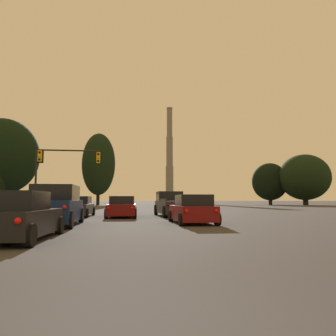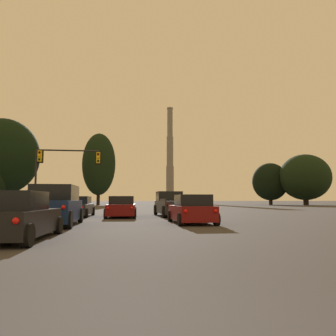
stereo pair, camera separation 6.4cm
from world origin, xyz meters
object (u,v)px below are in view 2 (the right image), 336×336
object	(u,v)px
hatchback_right_lane_second	(192,210)
suv_left_lane_second	(55,206)
hatchback_left_lane_third	(15,218)
traffic_light_overhead_left	(59,164)
sedan_center_lane_front	(122,207)
pickup_truck_right_lane_front	(172,205)
sedan_left_lane_front	(77,207)
smokestack	(170,164)

from	to	relation	value
hatchback_right_lane_second	suv_left_lane_second	world-z (taller)	suv_left_lane_second
hatchback_left_lane_third	traffic_light_overhead_left	bearing A→B (deg)	99.89
sedan_center_lane_front	suv_left_lane_second	xyz separation A→B (m)	(-2.96, -6.92, 0.23)
hatchback_left_lane_third	traffic_light_overhead_left	xyz separation A→B (m)	(-3.05, 20.93, 3.85)
hatchback_left_lane_third	pickup_truck_right_lane_front	distance (m)	15.15
suv_left_lane_second	traffic_light_overhead_left	world-z (taller)	traffic_light_overhead_left
pickup_truck_right_lane_front	suv_left_lane_second	distance (m)	10.45
sedan_left_lane_front	traffic_light_overhead_left	world-z (taller)	traffic_light_overhead_left
hatchback_left_lane_third	sedan_left_lane_front	world-z (taller)	hatchback_left_lane_third
sedan_center_lane_front	smokestack	distance (m)	133.00
smokestack	sedan_center_lane_front	bearing A→B (deg)	-99.00
hatchback_right_lane_second	suv_left_lane_second	distance (m)	6.56
hatchback_left_lane_third	suv_left_lane_second	world-z (taller)	suv_left_lane_second
suv_left_lane_second	traffic_light_overhead_left	distance (m)	16.08
sedan_left_lane_front	hatchback_right_lane_second	distance (m)	10.19
hatchback_right_lane_second	traffic_light_overhead_left	world-z (taller)	traffic_light_overhead_left
sedan_center_lane_front	hatchback_right_lane_second	world-z (taller)	hatchback_right_lane_second
hatchback_right_lane_second	pickup_truck_right_lane_front	world-z (taller)	pickup_truck_right_lane_front
pickup_truck_right_lane_front	sedan_center_lane_front	bearing A→B (deg)	-164.35
sedan_center_lane_front	traffic_light_overhead_left	bearing A→B (deg)	127.30
pickup_truck_right_lane_front	traffic_light_overhead_left	xyz separation A→B (m)	(-9.62, 7.28, 3.71)
traffic_light_overhead_left	smokestack	world-z (taller)	smokestack
sedan_center_lane_front	smokestack	bearing A→B (deg)	83.04
sedan_center_lane_front	traffic_light_overhead_left	xyz separation A→B (m)	(-5.97, 8.45, 3.84)
sedan_left_lane_front	smokestack	world-z (taller)	smokestack
traffic_light_overhead_left	suv_left_lane_second	bearing A→B (deg)	-78.92
sedan_left_lane_front	sedan_center_lane_front	bearing A→B (deg)	-20.50
sedan_left_lane_front	pickup_truck_right_lane_front	xyz separation A→B (m)	(6.78, -0.08, 0.14)
hatchback_left_lane_third	sedan_center_lane_front	xyz separation A→B (m)	(2.93, 12.48, 0.00)
suv_left_lane_second	hatchback_left_lane_third	bearing A→B (deg)	-90.70
hatchback_left_lane_third	traffic_light_overhead_left	world-z (taller)	traffic_light_overhead_left
sedan_left_lane_front	traffic_light_overhead_left	bearing A→B (deg)	112.75
hatchback_left_lane_third	pickup_truck_right_lane_front	bearing A→B (deg)	65.90
hatchback_right_lane_second	suv_left_lane_second	xyz separation A→B (m)	(-6.53, -0.50, 0.23)
hatchback_right_lane_second	pickup_truck_right_lane_front	xyz separation A→B (m)	(0.08, 7.59, 0.14)
hatchback_left_lane_third	suv_left_lane_second	size ratio (longest dim) A/B	0.84
pickup_truck_right_lane_front	smokestack	world-z (taller)	smokestack
sedan_center_lane_front	hatchback_left_lane_third	bearing A→B (deg)	-101.15
sedan_center_lane_front	suv_left_lane_second	world-z (taller)	suv_left_lane_second
sedan_left_lane_front	suv_left_lane_second	bearing A→B (deg)	-87.54
sedan_left_lane_front	traffic_light_overhead_left	distance (m)	8.64
hatchback_right_lane_second	smokestack	bearing A→B (deg)	82.14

